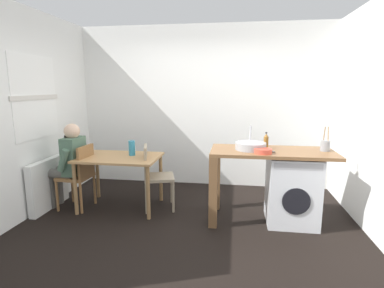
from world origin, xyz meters
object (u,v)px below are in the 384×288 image
chair_person_seat (80,173)px  chair_opposite (154,173)px  bottle_tall_green (266,141)px  mixing_bowl (263,151)px  vase (132,148)px  dining_table (120,163)px  washing_machine (292,189)px  seated_person (69,161)px  utensil_crock (325,145)px

chair_person_seat → chair_opposite: (1.02, 0.13, 0.00)m
bottle_tall_green → mixing_bowl: 0.31m
vase → dining_table: bearing=-146.3°
washing_machine → vase: (-2.15, 0.24, 0.41)m
chair_person_seat → seated_person: size_ratio=0.75×
bottle_tall_green → chair_opposite: bearing=177.0°
chair_person_seat → bottle_tall_green: size_ratio=4.27×
washing_machine → utensil_crock: size_ratio=2.87×
dining_table → seated_person: 0.71m
dining_table → mixing_bowl: mixing_bowl is taller
seated_person → mixing_bowl: seated_person is taller
dining_table → vase: vase is taller
chair_opposite → bottle_tall_green: (1.49, -0.08, 0.51)m
seated_person → mixing_bowl: size_ratio=5.79×
utensil_crock → chair_person_seat: bearing=-179.8°
seated_person → vase: size_ratio=5.77×
mixing_bowl → dining_table: bearing=169.9°
chair_opposite → mixing_bowl: (1.43, -0.37, 0.44)m
seated_person → bottle_tall_green: size_ratio=5.69×
seated_person → bottle_tall_green: bearing=-85.8°
chair_opposite → utensil_crock: bearing=71.0°
chair_person_seat → bottle_tall_green: bottle_tall_green is taller
washing_machine → vase: 2.21m
dining_table → bottle_tall_green: (1.97, -0.05, 0.37)m
washing_machine → bottle_tall_green: size_ratio=4.08×
vase → washing_machine: bearing=-6.5°
vase → chair_person_seat: bearing=-163.6°
chair_opposite → bottle_tall_green: 1.58m
dining_table → mixing_bowl: size_ratio=5.31×
washing_machine → mixing_bowl: size_ratio=4.15×
chair_person_seat → mixing_bowl: 2.51m
dining_table → chair_person_seat: 0.57m
seated_person → dining_table: bearing=-79.1°
mixing_bowl → vase: (-1.76, 0.44, -0.11)m
bottle_tall_green → vase: (-1.82, 0.15, -0.17)m
chair_opposite → washing_machine: chair_opposite is taller
chair_opposite → vase: size_ratio=4.33×
mixing_bowl → washing_machine: bearing=27.0°
chair_person_seat → chair_opposite: size_ratio=1.00×
bottle_tall_green → utensil_crock: bearing=-3.5°
chair_person_seat → vase: (0.70, 0.20, 0.34)m
mixing_bowl → chair_opposite: bearing=165.5°
washing_machine → mixing_bowl: (-0.39, -0.20, 0.52)m
dining_table → utensil_crock: 2.69m
seated_person → vase: seated_person is taller
dining_table → chair_opposite: (0.48, 0.03, -0.14)m
chair_person_seat → vase: bearing=-70.4°
dining_table → vase: 0.27m
chair_person_seat → washing_machine: bearing=-87.6°
chair_opposite → seated_person: (-1.18, -0.12, 0.16)m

